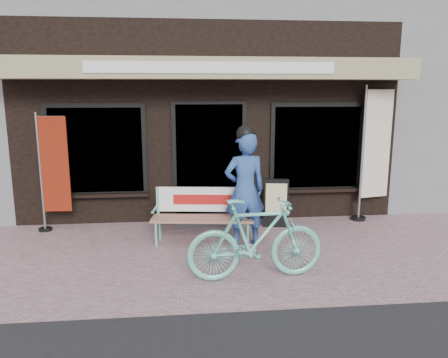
{
  "coord_description": "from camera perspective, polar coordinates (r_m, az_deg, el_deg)",
  "views": [
    {
      "loc": [
        -0.52,
        -5.87,
        2.41
      ],
      "look_at": [
        0.14,
        0.7,
        1.05
      ],
      "focal_mm": 35.0,
      "sensor_mm": 36.0,
      "label": 1
    }
  ],
  "objects": [
    {
      "name": "nobori_red",
      "position": [
        7.94,
        -21.46,
        0.99
      ],
      "size": [
        0.6,
        0.24,
        2.04
      ],
      "rotation": [
        0.0,
        0.0,
        -0.06
      ],
      "color": "gray",
      "rests_on": "ground"
    },
    {
      "name": "storefront",
      "position": [
        10.87,
        -3.09,
        14.67
      ],
      "size": [
        7.0,
        6.77,
        6.0
      ],
      "color": "black",
      "rests_on": "ground"
    },
    {
      "name": "nobori_cream",
      "position": [
        8.52,
        19.0,
        3.41
      ],
      "size": [
        0.74,
        0.32,
        2.49
      ],
      "rotation": [
        0.0,
        0.0,
        0.22
      ],
      "color": "gray",
      "rests_on": "ground"
    },
    {
      "name": "bicycle",
      "position": [
        5.63,
        4.18,
        -7.85
      ],
      "size": [
        1.81,
        0.62,
        1.07
      ],
      "primitive_type": "imported",
      "rotation": [
        0.0,
        0.0,
        1.64
      ],
      "color": "#62C0AB",
      "rests_on": "ground"
    },
    {
      "name": "ground",
      "position": [
        6.37,
        -0.63,
        -10.6
      ],
      "size": [
        70.0,
        70.0,
        0.0
      ],
      "primitive_type": "plane",
      "color": "#A47D84",
      "rests_on": "ground"
    },
    {
      "name": "person",
      "position": [
        6.73,
        2.74,
        -1.11
      ],
      "size": [
        0.71,
        0.52,
        1.89
      ],
      "rotation": [
        0.0,
        0.0,
        0.16
      ],
      "color": "#294A8E",
      "rests_on": "ground"
    },
    {
      "name": "menu_stand",
      "position": [
        7.78,
        6.81,
        -3.07
      ],
      "size": [
        0.44,
        0.16,
        0.87
      ],
      "rotation": [
        0.0,
        0.0,
        -0.16
      ],
      "color": "black",
      "rests_on": "ground"
    },
    {
      "name": "bench",
      "position": [
        6.99,
        -2.78,
        -4.14
      ],
      "size": [
        1.64,
        0.6,
        0.87
      ],
      "rotation": [
        0.0,
        0.0,
        -0.12
      ],
      "color": "#62C0AB",
      "rests_on": "ground"
    }
  ]
}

